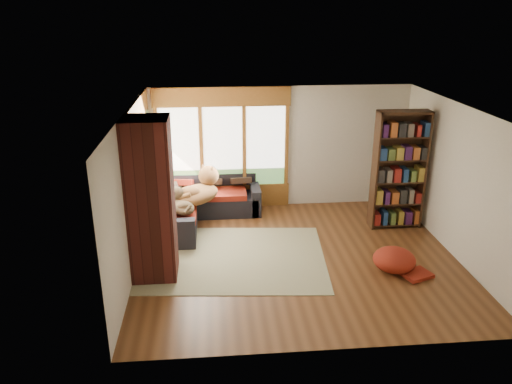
{
  "coord_description": "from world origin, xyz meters",
  "views": [
    {
      "loc": [
        -1.42,
        -7.66,
        4.14
      ],
      "look_at": [
        -0.65,
        0.8,
        0.95
      ],
      "focal_mm": 35.0,
      "sensor_mm": 36.0,
      "label": 1
    }
  ],
  "objects_px": {
    "sectional_sofa": "(188,208)",
    "bookshelf": "(399,171)",
    "dog_brindle": "(181,201)",
    "dog_tan": "(200,186)",
    "brick_chimney": "(151,200)",
    "area_rug": "(233,257)",
    "pouf": "(394,259)"
  },
  "relations": [
    {
      "from": "area_rug",
      "to": "dog_brindle",
      "type": "xyz_separation_m",
      "value": [
        -0.91,
        0.96,
        0.72
      ]
    },
    {
      "from": "dog_tan",
      "to": "brick_chimney",
      "type": "bearing_deg",
      "value": -161.63
    },
    {
      "from": "area_rug",
      "to": "dog_tan",
      "type": "height_order",
      "value": "dog_tan"
    },
    {
      "from": "area_rug",
      "to": "dog_brindle",
      "type": "distance_m",
      "value": 1.51
    },
    {
      "from": "dog_tan",
      "to": "dog_brindle",
      "type": "distance_m",
      "value": 0.62
    },
    {
      "from": "dog_brindle",
      "to": "sectional_sofa",
      "type": "bearing_deg",
      "value": -30.93
    },
    {
      "from": "sectional_sofa",
      "to": "dog_brindle",
      "type": "relative_size",
      "value": 2.81
    },
    {
      "from": "area_rug",
      "to": "dog_brindle",
      "type": "height_order",
      "value": "dog_brindle"
    },
    {
      "from": "area_rug",
      "to": "bookshelf",
      "type": "distance_m",
      "value": 3.63
    },
    {
      "from": "sectional_sofa",
      "to": "dog_tan",
      "type": "height_order",
      "value": "dog_tan"
    },
    {
      "from": "dog_brindle",
      "to": "dog_tan",
      "type": "bearing_deg",
      "value": -58.34
    },
    {
      "from": "sectional_sofa",
      "to": "bookshelf",
      "type": "relative_size",
      "value": 0.95
    },
    {
      "from": "bookshelf",
      "to": "brick_chimney",
      "type": "bearing_deg",
      "value": -161.57
    },
    {
      "from": "sectional_sofa",
      "to": "bookshelf",
      "type": "height_order",
      "value": "bookshelf"
    },
    {
      "from": "sectional_sofa",
      "to": "bookshelf",
      "type": "xyz_separation_m",
      "value": [
        4.09,
        -0.53,
        0.86
      ]
    },
    {
      "from": "pouf",
      "to": "dog_brindle",
      "type": "bearing_deg",
      "value": 155.52
    },
    {
      "from": "sectional_sofa",
      "to": "pouf",
      "type": "bearing_deg",
      "value": -29.84
    },
    {
      "from": "sectional_sofa",
      "to": "dog_brindle",
      "type": "xyz_separation_m",
      "value": [
        -0.09,
        -0.65,
        0.42
      ]
    },
    {
      "from": "bookshelf",
      "to": "area_rug",
      "type": "bearing_deg",
      "value": -161.9
    },
    {
      "from": "brick_chimney",
      "to": "sectional_sofa",
      "type": "relative_size",
      "value": 1.18
    },
    {
      "from": "dog_tan",
      "to": "pouf",
      "type": "bearing_deg",
      "value": -84.64
    },
    {
      "from": "bookshelf",
      "to": "dog_brindle",
      "type": "height_order",
      "value": "bookshelf"
    },
    {
      "from": "brick_chimney",
      "to": "dog_brindle",
      "type": "height_order",
      "value": "brick_chimney"
    },
    {
      "from": "dog_tan",
      "to": "bookshelf",
      "type": "bearing_deg",
      "value": -56.97
    },
    {
      "from": "bookshelf",
      "to": "pouf",
      "type": "xyz_separation_m",
      "value": [
        -0.62,
        -1.73,
        -0.96
      ]
    },
    {
      "from": "brick_chimney",
      "to": "sectional_sofa",
      "type": "height_order",
      "value": "brick_chimney"
    },
    {
      "from": "sectional_sofa",
      "to": "bookshelf",
      "type": "bearing_deg",
      "value": -4.15
    },
    {
      "from": "area_rug",
      "to": "pouf",
      "type": "bearing_deg",
      "value": -14.09
    },
    {
      "from": "bookshelf",
      "to": "dog_tan",
      "type": "distance_m",
      "value": 3.86
    },
    {
      "from": "area_rug",
      "to": "bookshelf",
      "type": "height_order",
      "value": "bookshelf"
    },
    {
      "from": "bookshelf",
      "to": "pouf",
      "type": "bearing_deg",
      "value": -109.6
    },
    {
      "from": "brick_chimney",
      "to": "area_rug",
      "type": "height_order",
      "value": "brick_chimney"
    }
  ]
}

